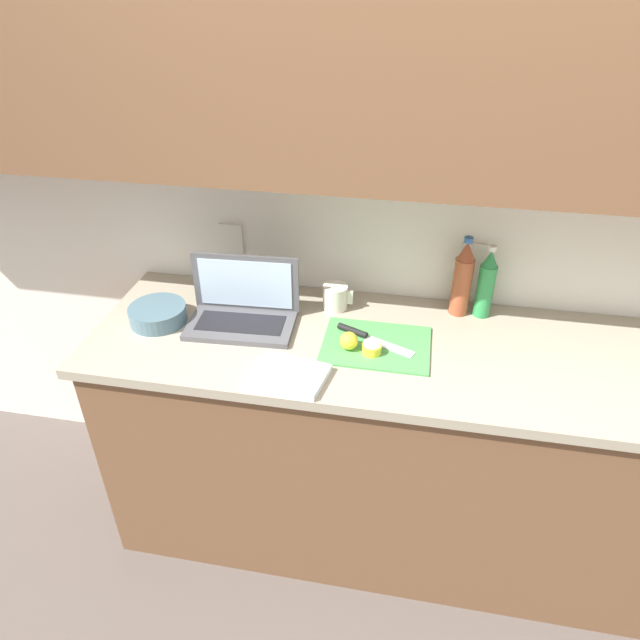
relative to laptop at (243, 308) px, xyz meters
name	(u,v)px	position (x,y,z in m)	size (l,w,h in m)	color
ground_plane	(393,526)	(0.59, -0.05, -0.98)	(12.00, 12.00, 0.00)	#564C47
wall_back	(436,131)	(0.59, 0.21, 0.58)	(5.20, 0.38, 2.60)	white
counter_unit	(407,445)	(0.61, -0.04, -0.51)	(2.18, 0.66, 0.92)	brown
laptop	(243,308)	(0.00, 0.00, 0.00)	(0.38, 0.23, 0.23)	#515156
cutting_board	(376,345)	(0.47, -0.06, -0.05)	(0.35, 0.27, 0.01)	#4C9E51
knife	(362,335)	(0.42, -0.03, -0.04)	(0.27, 0.14, 0.02)	silver
lemon_half_cut	(372,349)	(0.46, -0.11, -0.03)	(0.06, 0.06, 0.03)	yellow
lemon_whole_beside	(349,341)	(0.39, -0.10, -0.02)	(0.06, 0.06, 0.06)	yellow
bottle_green_soda	(486,284)	(0.82, 0.20, 0.07)	(0.06, 0.06, 0.27)	#2D934C
bottle_oil_tall	(463,279)	(0.74, 0.20, 0.08)	(0.07, 0.07, 0.30)	#A34C2D
measuring_cup	(335,297)	(0.30, 0.15, -0.01)	(0.11, 0.09, 0.09)	silver
bowl_white	(158,314)	(-0.30, -0.05, -0.03)	(0.20, 0.20, 0.06)	slate
dish_towel	(290,375)	(0.23, -0.28, -0.04)	(0.22, 0.16, 0.02)	white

